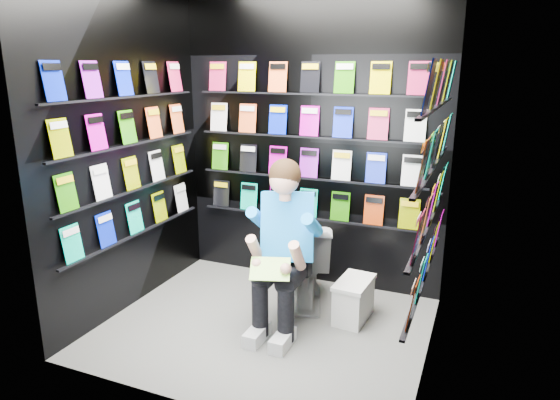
% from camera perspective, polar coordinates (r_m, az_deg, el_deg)
% --- Properties ---
extents(floor, '(2.40, 2.40, 0.00)m').
position_cam_1_polar(floor, '(3.98, -1.74, -14.30)').
color(floor, slate).
rests_on(floor, ground).
extents(wall_back, '(2.40, 0.04, 2.60)m').
position_cam_1_polar(wall_back, '(4.45, 3.49, 6.61)').
color(wall_back, black).
rests_on(wall_back, floor).
extents(wall_front, '(2.40, 0.04, 2.60)m').
position_cam_1_polar(wall_front, '(2.68, -10.85, 0.65)').
color(wall_front, black).
rests_on(wall_front, floor).
extents(wall_left, '(0.04, 2.00, 2.60)m').
position_cam_1_polar(wall_left, '(4.17, -17.15, 5.40)').
color(wall_left, black).
rests_on(wall_left, floor).
extents(wall_right, '(0.04, 2.00, 2.60)m').
position_cam_1_polar(wall_right, '(3.23, 17.86, 2.67)').
color(wall_right, black).
rests_on(wall_right, floor).
extents(comics_back, '(2.10, 0.06, 1.37)m').
position_cam_1_polar(comics_back, '(4.42, 3.36, 6.62)').
color(comics_back, '#C83D0F').
rests_on(comics_back, wall_back).
extents(comics_left, '(0.06, 1.70, 1.37)m').
position_cam_1_polar(comics_left, '(4.15, -16.84, 5.45)').
color(comics_left, '#C83D0F').
rests_on(comics_left, wall_left).
extents(comics_right, '(0.06, 1.70, 1.37)m').
position_cam_1_polar(comics_right, '(3.23, 17.34, 2.80)').
color(comics_right, '#C83D0F').
rests_on(comics_right, wall_right).
extents(toilet, '(0.64, 0.84, 0.73)m').
position_cam_1_polar(toilet, '(4.23, 2.91, -6.96)').
color(toilet, white).
rests_on(toilet, floor).
extents(longbox, '(0.25, 0.42, 0.30)m').
position_cam_1_polar(longbox, '(4.07, 8.39, -11.40)').
color(longbox, white).
rests_on(longbox, floor).
extents(longbox_lid, '(0.27, 0.44, 0.03)m').
position_cam_1_polar(longbox_lid, '(4.00, 8.48, -9.28)').
color(longbox_lid, white).
rests_on(longbox_lid, longbox).
extents(reader, '(0.75, 0.90, 1.43)m').
position_cam_1_polar(reader, '(3.75, 1.01, -3.18)').
color(reader, '#1783E9').
rests_on(reader, toilet).
extents(held_comic, '(0.32, 0.24, 0.12)m').
position_cam_1_polar(held_comic, '(3.52, -1.14, -7.88)').
color(held_comic, '#3BB95E').
rests_on(held_comic, reader).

